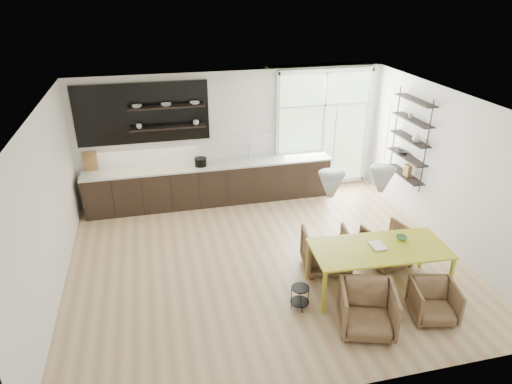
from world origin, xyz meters
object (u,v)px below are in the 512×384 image
object	(u,v)px
armchair_back_right	(388,245)
armchair_front_right	(434,302)
dining_table	(379,250)
armchair_front_left	(367,310)
wire_stool	(300,295)
armchair_back_left	(326,250)

from	to	relation	value
armchair_back_right	armchair_front_right	distance (m)	1.53
dining_table	armchair_front_left	size ratio (longest dim) A/B	2.82
armchair_front_left	wire_stool	world-z (taller)	armchair_front_left
armchair_front_left	wire_stool	xyz separation A→B (m)	(-0.78, 0.70, -0.12)
dining_table	armchair_front_right	size ratio (longest dim) A/B	3.41
armchair_front_left	armchair_front_right	bearing A→B (deg)	17.92
armchair_front_left	armchair_front_right	size ratio (longest dim) A/B	1.21
dining_table	wire_stool	distance (m)	1.47
armchair_back_right	wire_stool	size ratio (longest dim) A/B	2.03
wire_stool	armchair_front_left	bearing A→B (deg)	-41.64
armchair_back_right	dining_table	bearing A→B (deg)	38.64
armchair_back_left	armchair_front_left	distance (m)	1.62
armchair_front_right	armchair_back_right	bearing A→B (deg)	101.53
wire_stool	armchair_back_left	bearing A→B (deg)	49.76
wire_stool	armchair_back_right	bearing A→B (deg)	23.52
armchair_back_right	armchair_back_left	bearing A→B (deg)	-15.91
dining_table	wire_stool	size ratio (longest dim) A/B	5.88
dining_table	armchair_front_right	xyz separation A→B (m)	(0.50, -0.86, -0.44)
armchair_front_right	wire_stool	world-z (taller)	armchair_front_right
armchair_front_left	armchair_front_right	xyz separation A→B (m)	(1.09, 0.00, -0.06)
armchair_back_left	armchair_front_right	xyz separation A→B (m)	(1.09, -1.61, -0.07)
dining_table	armchair_back_left	world-z (taller)	dining_table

